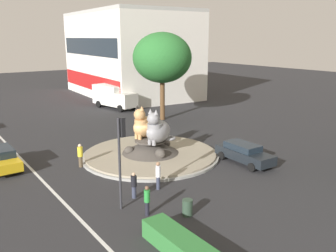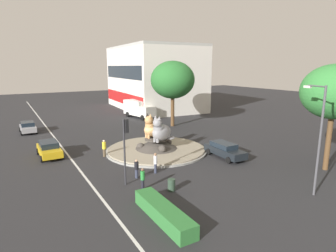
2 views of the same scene
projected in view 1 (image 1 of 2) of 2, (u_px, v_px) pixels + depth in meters
The scene contains 17 objects.
ground_plane at pixel (151, 156), 28.88m from camera, with size 160.00×160.00×0.00m, color #28282B.
lane_centreline at pixel (42, 180), 24.01m from camera, with size 112.00×0.20×0.01m, color silver.
roundabout_island at pixel (151, 151), 28.77m from camera, with size 10.89×10.89×1.37m.
cat_statue_calico at pixel (144, 125), 29.06m from camera, with size 2.00×2.84×2.68m.
cat_statue_grey at pixel (158, 130), 27.52m from camera, with size 2.23×2.90×2.72m.
traffic_light_mast at pixel (121, 146), 19.26m from camera, with size 0.35×0.46×5.17m.
shophouse_block at pixel (130, 54), 58.38m from camera, with size 24.04×15.33×13.19m.
clipped_hedge_strip at pixel (189, 252), 15.26m from camera, with size 5.61×1.20×0.90m, color #2D7033.
second_tree_near_tower at pixel (162, 58), 40.00m from camera, with size 6.57×6.57×9.84m.
pedestrian_black_shirt at pixel (134, 185), 21.21m from camera, with size 0.35×0.35×1.59m.
pedestrian_yellow_shirt at pixel (80, 155), 26.28m from camera, with size 0.38×0.38×1.76m.
pedestrian_green_shirt at pixel (147, 200), 19.11m from camera, with size 0.31×0.31×1.67m.
pedestrian_white_shirt at pixel (158, 175), 22.38m from camera, with size 0.31×0.31×1.80m.
hatchback_near_shophouse at pixel (1, 158), 25.84m from camera, with size 4.41×2.15×1.56m.
parked_car_right at pixel (244, 153), 27.14m from camera, with size 4.79×2.03×1.50m.
delivery_box_truck at pixel (114, 96), 48.01m from camera, with size 7.19×3.60×3.01m.
litter_bin at pixel (187, 208), 19.20m from camera, with size 0.56×0.56×0.90m.
Camera 1 is at (23.14, -14.83, 9.29)m, focal length 38.54 mm.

